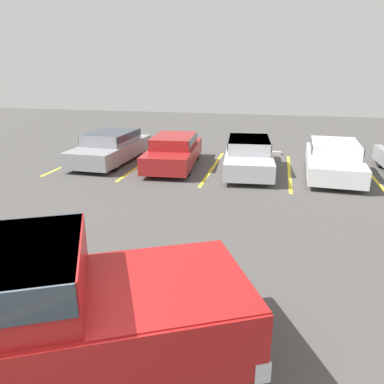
{
  "coord_description": "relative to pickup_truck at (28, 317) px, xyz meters",
  "views": [
    {
      "loc": [
        2.55,
        -2.69,
        3.8
      ],
      "look_at": [
        0.68,
        5.51,
        1.0
      ],
      "focal_mm": 35.0,
      "sensor_mm": 36.0,
      "label": 1
    }
  ],
  "objects": [
    {
      "name": "stall_stripe_b",
      "position": [
        -2.57,
        11.01,
        -0.91
      ],
      "size": [
        0.12,
        5.39,
        0.01
      ],
      "primitive_type": "cube",
      "color": "yellow",
      "rests_on": "ground_plane"
    },
    {
      "name": "parked_sedan_c",
      "position": [
        1.79,
        10.91,
        -0.26
      ],
      "size": [
        2.14,
        4.82,
        1.24
      ],
      "rotation": [
        0.0,
        0.0,
        -1.48
      ],
      "color": "#B7BABF",
      "rests_on": "ground_plane"
    },
    {
      "name": "pickup_truck",
      "position": [
        0.0,
        0.0,
        0.0
      ],
      "size": [
        5.87,
        4.27,
        1.85
      ],
      "rotation": [
        0.0,
        0.0,
        0.46
      ],
      "color": "#A51919",
      "rests_on": "ground_plane"
    },
    {
      "name": "stall_stripe_c",
      "position": [
        0.4,
        11.01,
        -0.91
      ],
      "size": [
        0.12,
        5.39,
        0.01
      ],
      "primitive_type": "cube",
      "color": "yellow",
      "rests_on": "ground_plane"
    },
    {
      "name": "stall_stripe_e",
      "position": [
        6.34,
        11.01,
        -0.91
      ],
      "size": [
        0.12,
        5.39,
        0.01
      ],
      "primitive_type": "cube",
      "color": "yellow",
      "rests_on": "ground_plane"
    },
    {
      "name": "parked_sedan_b",
      "position": [
        -1.17,
        10.87,
        -0.26
      ],
      "size": [
        2.07,
        4.51,
        1.24
      ],
      "rotation": [
        0.0,
        0.0,
        -1.49
      ],
      "color": "maroon",
      "rests_on": "ground_plane"
    },
    {
      "name": "parked_sedan_a",
      "position": [
        -3.97,
        11.11,
        -0.25
      ],
      "size": [
        1.97,
        4.73,
        1.26
      ],
      "rotation": [
        0.0,
        0.0,
        -1.6
      ],
      "color": "gray",
      "rests_on": "ground_plane"
    },
    {
      "name": "parked_sedan_d",
      "position": [
        4.89,
        10.91,
        -0.26
      ],
      "size": [
        2.04,
        4.6,
        1.24
      ],
      "rotation": [
        0.0,
        0.0,
        -1.62
      ],
      "color": "silver",
      "rests_on": "ground_plane"
    },
    {
      "name": "stall_stripe_d",
      "position": [
        3.37,
        11.01,
        -0.91
      ],
      "size": [
        0.12,
        5.39,
        0.01
      ],
      "primitive_type": "cube",
      "color": "yellow",
      "rests_on": "ground_plane"
    },
    {
      "name": "stall_stripe_a",
      "position": [
        -5.54,
        11.01,
        -0.91
      ],
      "size": [
        0.12,
        5.39,
        0.01
      ],
      "primitive_type": "cube",
      "color": "yellow",
      "rests_on": "ground_plane"
    },
    {
      "name": "wheel_stop_curb",
      "position": [
        2.23,
        14.01,
        -0.85
      ],
      "size": [
        1.65,
        0.2,
        0.14
      ],
      "primitive_type": "cube",
      "color": "#B7B2A8",
      "rests_on": "ground_plane"
    }
  ]
}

